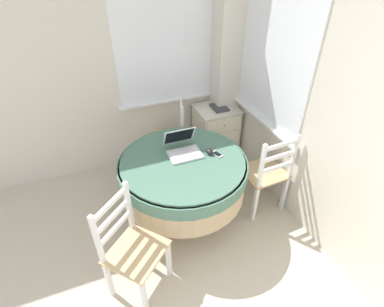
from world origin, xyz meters
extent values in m
cube|color=beige|center=(-0.11, 3.08, 1.27)|extent=(4.18, 0.06, 2.55)
cube|color=white|center=(1.15, 3.04, 1.49)|extent=(1.10, 0.01, 1.42)
cube|color=white|center=(1.15, 3.02, 0.77)|extent=(1.18, 0.07, 0.02)
cube|color=white|center=(1.98, 2.22, 1.49)|extent=(0.01, 1.10, 1.42)
cube|color=white|center=(1.95, 2.22, 0.77)|extent=(0.07, 1.18, 0.02)
cube|color=beige|center=(1.84, 2.91, 1.27)|extent=(0.28, 0.28, 2.55)
cylinder|color=#4C3D2D|center=(0.93, 1.90, 0.01)|extent=(0.36, 0.36, 0.03)
cylinder|color=#4C3D2D|center=(0.93, 1.90, 0.37)|extent=(0.11, 0.11, 0.69)
cylinder|color=tan|center=(0.93, 1.90, 0.54)|extent=(1.16, 1.16, 0.35)
cylinder|color=#4C7560|center=(0.93, 1.90, 0.65)|extent=(1.18, 1.18, 0.12)
cylinder|color=#4C7560|center=(0.93, 1.90, 0.72)|extent=(1.13, 1.13, 0.02)
cube|color=silver|center=(0.97, 1.96, 0.74)|extent=(0.30, 0.22, 0.02)
cube|color=silver|center=(0.97, 1.97, 0.75)|extent=(0.27, 0.13, 0.00)
cube|color=silver|center=(0.97, 2.12, 0.85)|extent=(0.30, 0.11, 0.19)
cube|color=black|center=(0.97, 2.11, 0.85)|extent=(0.27, 0.09, 0.17)
ellipsoid|color=black|center=(1.19, 1.90, 0.76)|extent=(0.06, 0.10, 0.05)
cube|color=#B2B7BC|center=(1.25, 1.86, 0.74)|extent=(0.09, 0.12, 0.01)
cube|color=black|center=(1.25, 1.86, 0.74)|extent=(0.07, 0.09, 0.00)
cube|color=tan|center=(1.04, 2.72, 0.44)|extent=(0.49, 0.51, 0.02)
cube|color=white|center=(0.94, 2.94, 0.21)|extent=(0.04, 0.04, 0.43)
cube|color=white|center=(0.83, 2.60, 0.21)|extent=(0.04, 0.04, 0.43)
cube|color=white|center=(1.25, 2.83, 0.21)|extent=(0.04, 0.04, 0.43)
cube|color=white|center=(1.14, 2.50, 0.21)|extent=(0.04, 0.04, 0.43)
cube|color=white|center=(1.25, 2.83, 0.69)|extent=(0.04, 0.04, 0.48)
cube|color=white|center=(1.14, 2.50, 0.69)|extent=(0.04, 0.04, 0.48)
cube|color=white|center=(1.20, 2.66, 0.87)|extent=(0.13, 0.35, 0.04)
cube|color=white|center=(1.20, 2.66, 0.75)|extent=(0.13, 0.35, 0.04)
cube|color=white|center=(1.20, 2.66, 0.62)|extent=(0.13, 0.35, 0.04)
cube|color=tan|center=(1.74, 1.77, 0.44)|extent=(0.43, 0.40, 0.02)
cube|color=white|center=(1.91, 1.95, 0.21)|extent=(0.04, 0.04, 0.43)
cube|color=white|center=(1.56, 1.93, 0.21)|extent=(0.04, 0.04, 0.43)
cube|color=white|center=(1.93, 1.62, 0.21)|extent=(0.04, 0.04, 0.43)
cube|color=white|center=(1.57, 1.60, 0.21)|extent=(0.04, 0.04, 0.43)
cube|color=white|center=(1.93, 1.62, 0.69)|extent=(0.03, 0.03, 0.48)
cube|color=white|center=(1.57, 1.60, 0.69)|extent=(0.03, 0.03, 0.48)
cube|color=white|center=(1.75, 1.61, 0.87)|extent=(0.36, 0.04, 0.04)
cube|color=white|center=(1.75, 1.61, 0.75)|extent=(0.36, 0.04, 0.04)
cube|color=white|center=(1.75, 1.61, 0.62)|extent=(0.36, 0.04, 0.04)
cube|color=tan|center=(0.34, 1.32, 0.44)|extent=(0.56, 0.56, 0.02)
cube|color=white|center=(0.31, 1.08, 0.21)|extent=(0.05, 0.05, 0.43)
cube|color=white|center=(0.58, 1.32, 0.21)|extent=(0.05, 0.05, 0.43)
cube|color=white|center=(0.09, 1.33, 0.21)|extent=(0.05, 0.05, 0.43)
cube|color=white|center=(0.36, 1.56, 0.21)|extent=(0.05, 0.05, 0.43)
cube|color=white|center=(0.09, 1.33, 0.69)|extent=(0.05, 0.05, 0.48)
cube|color=white|center=(0.36, 1.56, 0.69)|extent=(0.05, 0.05, 0.48)
cube|color=white|center=(0.23, 1.45, 0.87)|extent=(0.28, 0.25, 0.04)
cube|color=white|center=(0.23, 1.45, 0.75)|extent=(0.28, 0.25, 0.04)
cube|color=white|center=(0.23, 1.45, 0.62)|extent=(0.28, 0.25, 0.04)
cube|color=silver|center=(1.70, 2.80, 0.33)|extent=(0.49, 0.42, 0.65)
cube|color=silver|center=(1.70, 2.80, 0.66)|extent=(0.51, 0.44, 0.02)
cube|color=white|center=(1.70, 2.59, 0.54)|extent=(0.43, 0.01, 0.18)
sphere|color=olive|center=(1.70, 2.58, 0.54)|extent=(0.02, 0.02, 0.02)
cube|color=white|center=(1.70, 2.59, 0.33)|extent=(0.43, 0.01, 0.18)
sphere|color=olive|center=(1.70, 2.58, 0.33)|extent=(0.02, 0.02, 0.02)
cube|color=white|center=(1.70, 2.59, 0.11)|extent=(0.43, 0.01, 0.18)
sphere|color=olive|center=(1.70, 2.58, 0.11)|extent=(0.02, 0.02, 0.02)
cube|color=#3F3F44|center=(1.72, 2.78, 0.68)|extent=(0.17, 0.23, 0.02)
camera|label=1|loc=(0.22, -0.11, 2.38)|focal=28.00mm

